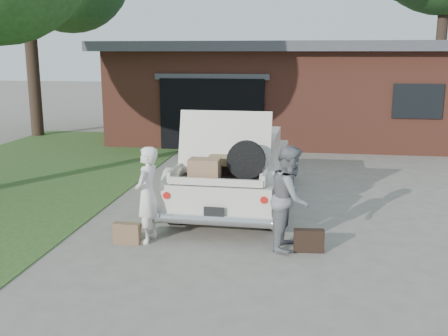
# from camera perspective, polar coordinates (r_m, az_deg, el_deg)

# --- Properties ---
(ground) EXTENTS (90.00, 90.00, 0.00)m
(ground) POSITION_cam_1_polar(r_m,az_deg,el_deg) (8.39, -0.62, -8.23)
(ground) COLOR gray
(ground) RESTS_ON ground
(grass_strip) EXTENTS (6.00, 16.00, 0.02)m
(grass_strip) POSITION_cam_1_polar(r_m,az_deg,el_deg) (13.04, -22.92, -1.64)
(grass_strip) COLOR #2D4C1E
(grass_strip) RESTS_ON ground
(house) EXTENTS (12.80, 7.80, 3.30)m
(house) POSITION_cam_1_polar(r_m,az_deg,el_deg) (19.27, 7.86, 8.50)
(house) COLOR brown
(house) RESTS_ON ground
(sedan) EXTENTS (2.00, 4.91, 1.99)m
(sedan) POSITION_cam_1_polar(r_m,az_deg,el_deg) (10.47, 1.37, 0.06)
(sedan) COLOR beige
(sedan) RESTS_ON ground
(woman_left) EXTENTS (0.44, 0.60, 1.54)m
(woman_left) POSITION_cam_1_polar(r_m,az_deg,el_deg) (8.37, -8.35, -2.90)
(woman_left) COLOR white
(woman_left) RESTS_ON ground
(woman_right) EXTENTS (0.70, 0.85, 1.61)m
(woman_right) POSITION_cam_1_polar(r_m,az_deg,el_deg) (8.06, 7.23, -3.21)
(woman_right) COLOR slate
(woman_right) RESTS_ON ground
(suitcase_left) EXTENTS (0.44, 0.16, 0.34)m
(suitcase_left) POSITION_cam_1_polar(r_m,az_deg,el_deg) (8.49, -10.52, -7.01)
(suitcase_left) COLOR brown
(suitcase_left) RESTS_ON ground
(suitcase_right) EXTENTS (0.47, 0.18, 0.35)m
(suitcase_right) POSITION_cam_1_polar(r_m,az_deg,el_deg) (8.12, 9.22, -7.82)
(suitcase_right) COLOR black
(suitcase_right) RESTS_ON ground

